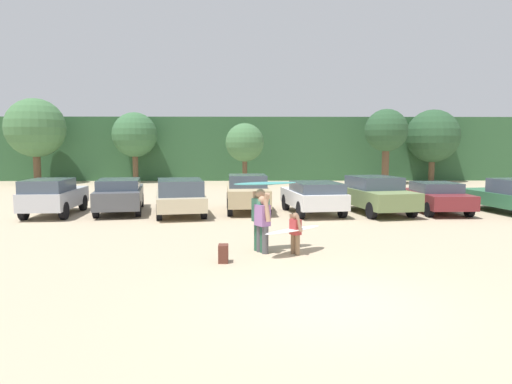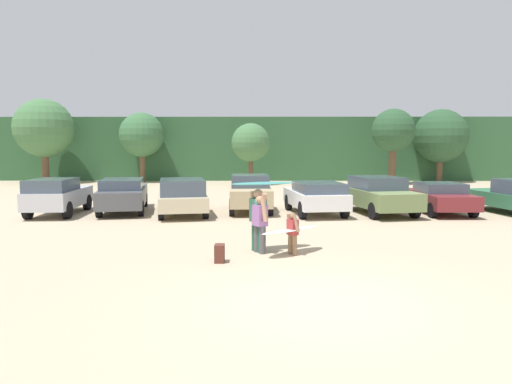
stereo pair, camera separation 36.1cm
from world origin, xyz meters
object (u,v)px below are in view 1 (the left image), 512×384
(parked_car_olive_green, at_px, (375,194))
(surfboard_white, at_px, (293,230))
(person_child, at_px, (295,231))
(parked_car_silver, at_px, (53,196))
(parked_car_champagne, at_px, (180,196))
(parked_car_maroon, at_px, (436,196))
(parked_car_tan, at_px, (247,193))
(surfboard_teal, at_px, (266,183))
(person_adult, at_px, (260,216))
(person_companion, at_px, (262,221))
(backpack_dropped, at_px, (223,254))
(parked_car_white, at_px, (313,196))
(parked_car_dark_gray, at_px, (120,194))

(parked_car_olive_green, distance_m, surfboard_white, 8.64)
(person_child, distance_m, surfboard_white, 0.11)
(surfboard_white, bearing_deg, parked_car_silver, -78.08)
(parked_car_silver, distance_m, parked_car_olive_green, 13.54)
(parked_car_champagne, bearing_deg, parked_car_maroon, -98.05)
(parked_car_tan, height_order, surfboard_teal, surfboard_teal)
(parked_car_maroon, bearing_deg, parked_car_tan, 85.74)
(person_child, bearing_deg, person_adult, -55.00)
(person_companion, distance_m, surfboard_teal, 1.04)
(backpack_dropped, bearing_deg, person_companion, 45.91)
(parked_car_maroon, xyz_separation_m, surfboard_teal, (-7.66, -7.26, 1.18))
(parked_car_olive_green, relative_size, backpack_dropped, 10.59)
(person_child, bearing_deg, parked_car_champagne, -92.89)
(parked_car_olive_green, bearing_deg, parked_car_white, 85.26)
(parked_car_champagne, height_order, backpack_dropped, parked_car_champagne)
(parked_car_tan, distance_m, parked_car_white, 2.93)
(parked_car_maroon, height_order, person_adult, person_adult)
(parked_car_champagne, xyz_separation_m, person_adult, (3.21, -6.81, 0.17))
(parked_car_maroon, bearing_deg, person_child, 137.14)
(parked_car_dark_gray, bearing_deg, person_companion, -153.33)
(parked_car_olive_green, bearing_deg, parked_car_dark_gray, 76.81)
(parked_car_dark_gray, relative_size, parked_car_tan, 1.22)
(surfboard_teal, height_order, surfboard_white, surfboard_teal)
(parked_car_tan, bearing_deg, parked_car_white, -110.42)
(parked_car_white, distance_m, backpack_dropped, 8.83)
(parked_car_silver, height_order, parked_car_champagne, parked_car_silver)
(parked_car_tan, relative_size, surfboard_white, 2.14)
(person_adult, bearing_deg, surfboard_white, 129.24)
(person_adult, bearing_deg, parked_car_silver, -71.31)
(parked_car_white, bearing_deg, backpack_dropped, 148.85)
(parked_car_silver, xyz_separation_m, surfboard_teal, (8.57, -6.57, 1.04))
(person_adult, bearing_deg, parked_car_tan, -120.00)
(person_adult, bearing_deg, parked_car_champagne, -97.56)
(person_child, bearing_deg, person_companion, -46.70)
(parked_car_tan, bearing_deg, person_companion, -180.00)
(parked_car_silver, bearing_deg, person_companion, -132.57)
(person_adult, height_order, person_companion, person_adult)
(parked_car_tan, distance_m, backpack_dropped, 9.05)
(parked_car_champagne, distance_m, parked_car_tan, 3.00)
(parked_car_silver, bearing_deg, backpack_dropped, -140.19)
(parked_car_silver, xyz_separation_m, person_child, (9.35, -7.08, -0.19))
(person_child, bearing_deg, parked_car_tan, -113.75)
(person_companion, bearing_deg, parked_car_white, -141.20)
(parked_car_silver, xyz_separation_m, parked_car_olive_green, (13.53, 0.54, -0.01))
(parked_car_silver, xyz_separation_m, parked_car_tan, (8.04, 1.11, 0.01))
(person_adult, relative_size, surfboard_teal, 0.91)
(parked_car_white, xyz_separation_m, person_child, (-1.49, -7.32, -0.14))
(surfboard_teal, bearing_deg, parked_car_maroon, -155.96)
(parked_car_silver, distance_m, person_child, 11.73)
(parked_car_dark_gray, distance_m, surfboard_white, 10.44)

